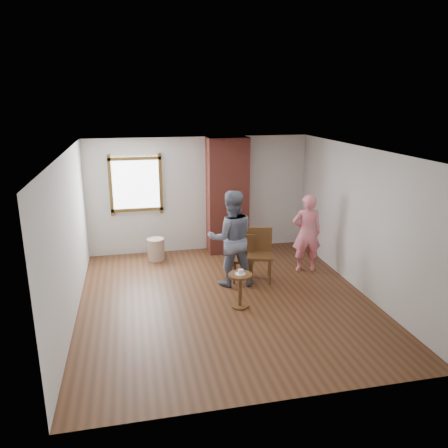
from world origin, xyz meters
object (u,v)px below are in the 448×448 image
Objects in this scene: stoneware_crock at (156,249)px; man at (231,238)px; dining_chair_right at (260,251)px; person_pink at (307,233)px; side_table at (240,285)px; dining_chair_left at (244,255)px.

man reaches higher than stoneware_crock.
stoneware_crock is 0.48× the size of dining_chair_right.
stoneware_crock is 0.26× the size of man.
stoneware_crock is at bearing -47.43° from man.
man is 1.68m from person_pink.
stoneware_crock is 0.30× the size of person_pink.
person_pink reaches higher than dining_chair_right.
man is at bearing 20.72° from person_pink.
dining_chair_right is 0.55× the size of man.
side_table is (1.24, -2.57, 0.16)m from stoneware_crock.
man is (1.31, -1.59, 0.67)m from stoneware_crock.
stoneware_crock is 2.43m from dining_chair_right.
side_table is at bearing -90.04° from dining_chair_left.
person_pink is (1.35, 0.18, 0.30)m from dining_chair_left.
person_pink is at bearing 25.76° from dining_chair_right.
dining_chair_right is at bearing 58.60° from side_table.
man is at bearing -154.04° from dining_chair_right.
person_pink is at bearing -165.44° from man.
dining_chair_right is 1.09m from person_pink.
side_table is at bearing 88.86° from man.
dining_chair_left is 0.53m from man.
dining_chair_left reaches higher than side_table.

